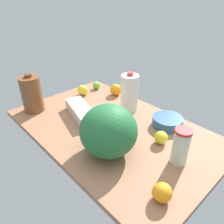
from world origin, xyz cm
name	(u,v)px	position (x,y,z in cm)	size (l,w,h in cm)	color
countertop	(112,129)	(0.00, 0.00, 1.50)	(120.00, 76.00, 3.00)	#9B694B
egg_carton	(81,111)	(21.96, 6.02, 6.38)	(29.36, 10.51, 6.76)	beige
mixing_bowl	(167,122)	(-20.88, -24.50, 5.77)	(17.34, 17.34, 5.54)	#295382
watermelon	(109,131)	(-15.00, 16.09, 15.69)	(27.18, 27.18, 25.39)	#236937
chocolate_milk_jug	(32,94)	(48.91, 23.83, 14.62)	(12.77, 12.77, 24.80)	brown
tumbler_cup	(181,146)	(-41.88, -3.03, 12.02)	(7.69, 7.69, 17.97)	silver
milk_jug	(129,93)	(7.50, -22.06, 15.01)	(11.17, 11.17, 25.59)	white
lime_by_jug	(96,85)	(47.56, -27.33, 5.84)	(5.68, 5.68, 5.68)	#60BB31
lemon_near_front	(83,90)	(45.96, -13.21, 6.82)	(7.65, 7.65, 7.65)	yellow
orange_loose	(162,193)	(-49.08, 19.70, 6.81)	(7.61, 7.61, 7.61)	orange
lemon_far_back	(161,137)	(-27.96, -8.48, 6.43)	(6.86, 6.86, 6.86)	yellow
orange_beside_bowl	(116,90)	(29.39, -31.05, 7.16)	(8.33, 8.33, 8.33)	orange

